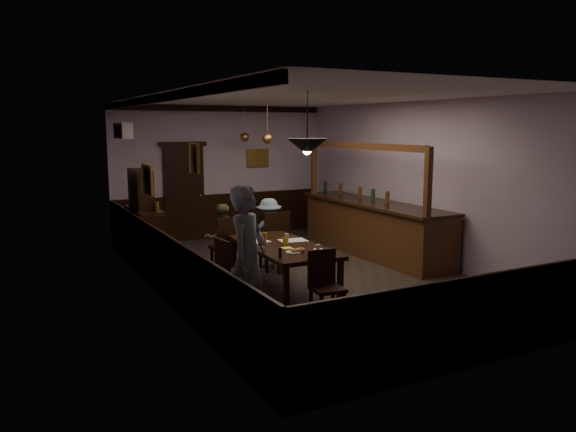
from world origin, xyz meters
TOP-DOWN VIEW (x-y plane):
  - room at (0.00, 0.00)m, footprint 5.01×8.01m
  - dining_table at (-0.79, -0.63)m, footprint 1.08×2.24m
  - chair_far_left at (-1.19, 0.65)m, footprint 0.46×0.46m
  - chair_far_right at (-0.30, 0.61)m, footprint 0.51×0.51m
  - chair_near at (-0.84, -1.95)m, footprint 0.43×0.43m
  - chair_side at (-1.73, -0.81)m, footprint 0.46×0.46m
  - person_standing at (-1.89, -1.84)m, footprint 0.79×0.77m
  - person_seated_left at (-1.18, 0.94)m, footprint 0.62×0.50m
  - person_seated_right at (-0.28, 0.90)m, footprint 0.90×0.64m
  - newspaper_left at (-1.06, -0.25)m, footprint 0.45×0.34m
  - newspaper_right at (-0.50, -0.43)m, footprint 0.46×0.36m
  - napkin at (-0.84, -0.86)m, footprint 0.16×0.16m
  - saucer at (-0.48, -1.18)m, footprint 0.15×0.15m
  - coffee_cup at (-0.52, -1.22)m, footprint 0.08×0.08m
  - pastry_plate at (-0.90, -1.19)m, footprint 0.22×0.22m
  - pastry_ring_a at (-0.87, -1.19)m, footprint 0.13×0.13m
  - pastry_ring_b at (-0.78, -1.19)m, footprint 0.13×0.13m
  - soda_can at (-0.78, -0.69)m, footprint 0.07×0.07m
  - beer_glass at (-1.05, -0.56)m, footprint 0.06×0.06m
  - water_glass at (-0.68, -0.56)m, footprint 0.06×0.06m
  - pepper_mill at (-1.20, -1.38)m, footprint 0.04×0.04m
  - sideboard at (-2.21, 2.21)m, footprint 0.47×1.33m
  - bar_counter at (1.99, 0.85)m, footprint 0.92×3.96m
  - door_back at (-0.90, 3.95)m, footprint 0.90×0.06m
  - ac_unit at (-2.38, 2.90)m, footprint 0.20×0.85m
  - picture_left_small at (-2.46, -1.60)m, footprint 0.04×0.28m
  - picture_left_large at (-2.46, 0.80)m, footprint 0.04×0.62m
  - picture_back at (0.90, 3.96)m, footprint 0.55×0.04m
  - pendant_iron at (-0.82, -1.43)m, footprint 0.56×0.56m
  - pendant_brass_mid at (0.10, 1.75)m, footprint 0.20×0.20m
  - pendant_brass_far at (0.30, 3.33)m, footprint 0.20×0.20m

SIDE VIEW (x-z plane):
  - chair_near at x=-0.84m, z-range 0.04..0.97m
  - chair_side at x=-1.73m, z-range 0.05..1.01m
  - chair_far_left at x=-1.19m, z-range 0.05..1.08m
  - bar_counter at x=1.99m, z-range -0.55..1.68m
  - chair_far_right at x=-0.30m, z-range 0.05..1.11m
  - person_seated_left at x=-1.18m, z-range 0.00..1.21m
  - person_seated_right at x=-0.28m, z-range 0.00..1.26m
  - dining_table at x=-0.79m, z-range 0.31..1.06m
  - sideboard at x=-2.21m, z-range -0.17..1.58m
  - napkin at x=-0.84m, z-range 0.75..0.75m
  - newspaper_left at x=-1.06m, z-range 0.75..0.76m
  - newspaper_right at x=-0.50m, z-range 0.75..0.76m
  - saucer at x=-0.48m, z-range 0.75..0.76m
  - pastry_plate at x=-0.90m, z-range 0.75..0.76m
  - pastry_ring_a at x=-0.87m, z-range 0.77..0.81m
  - pastry_ring_b at x=-0.78m, z-range 0.77..0.81m
  - coffee_cup at x=-0.52m, z-range 0.76..0.84m
  - soda_can at x=-0.78m, z-range 0.75..0.87m
  - pepper_mill at x=-1.20m, z-range 0.75..0.89m
  - water_glass at x=-0.68m, z-range 0.75..0.90m
  - beer_glass at x=-1.05m, z-range 0.75..0.95m
  - person_standing at x=-1.89m, z-range 0.00..1.83m
  - door_back at x=-0.90m, z-range 0.00..2.10m
  - room at x=0.00m, z-range -0.01..3.01m
  - picture_left_large at x=-2.46m, z-range 1.46..1.94m
  - picture_back at x=0.90m, z-range 1.59..2.01m
  - picture_left_small at x=-2.46m, z-range 1.97..2.33m
  - pendant_iron at x=-0.82m, z-range 1.83..2.68m
  - pendant_brass_mid at x=0.10m, z-range 1.89..2.70m
  - pendant_brass_far at x=0.30m, z-range 1.89..2.70m
  - ac_unit at x=-2.38m, z-range 2.30..2.60m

